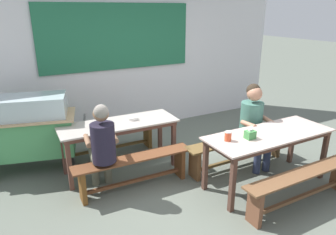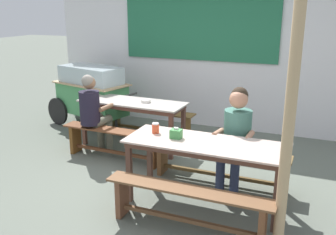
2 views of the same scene
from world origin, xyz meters
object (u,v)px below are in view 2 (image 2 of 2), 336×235
at_px(bench_far_front, 114,140).
at_px(soup_bowl, 146,101).
at_px(dining_table_far, 132,106).
at_px(tissue_box, 176,134).
at_px(dining_table_near, 206,149).
at_px(wooden_support_post, 289,123).
at_px(person_right_near_table, 236,131).
at_px(condiment_jar, 156,128).
at_px(bench_near_front, 187,203).
at_px(food_cart, 91,92).
at_px(person_left_back_turned, 93,109).
at_px(bench_far_back, 149,119).
at_px(bench_near_back, 218,160).

height_order(bench_far_front, soup_bowl, soup_bowl).
distance_m(dining_table_far, tissue_box, 1.89).
bearing_deg(tissue_box, dining_table_near, 0.90).
height_order(dining_table_near, wooden_support_post, wooden_support_post).
height_order(person_right_near_table, condiment_jar, person_right_near_table).
distance_m(bench_near_front, condiment_jar, 1.08).
xyz_separation_m(food_cart, person_right_near_table, (3.12, -1.50, 0.08)).
xyz_separation_m(dining_table_near, bench_far_front, (-1.67, 0.77, -0.39)).
distance_m(dining_table_near, person_right_near_table, 0.59).
bearing_deg(tissue_box, condiment_jar, 165.08).
height_order(bench_near_front, person_left_back_turned, person_left_back_turned).
distance_m(dining_table_far, person_left_back_turned, 0.66).
xyz_separation_m(dining_table_near, bench_near_front, (0.00, -0.60, -0.38)).
bearing_deg(bench_far_front, bench_far_back, 88.48).
relative_size(food_cart, condiment_jar, 14.97).
distance_m(bench_far_front, condiment_jar, 1.34).
relative_size(food_cart, wooden_support_post, 0.74).
relative_size(bench_far_back, bench_far_front, 1.00).
relative_size(dining_table_far, soup_bowl, 11.62).
distance_m(bench_near_back, person_right_near_table, 0.50).
bearing_deg(food_cart, bench_far_back, -3.62).
xyz_separation_m(dining_table_far, dining_table_near, (1.66, -1.36, 0.01)).
bearing_deg(wooden_support_post, person_right_near_table, 121.74).
bearing_deg(person_right_near_table, wooden_support_post, -58.26).
height_order(bench_far_front, tissue_box, tissue_box).
xyz_separation_m(dining_table_far, food_cart, (-1.24, 0.68, -0.01)).
bearing_deg(tissue_box, bench_near_front, -58.73).
xyz_separation_m(dining_table_far, soup_bowl, (0.23, 0.02, 0.11)).
bearing_deg(soup_bowl, wooden_support_post, -40.02).
bearing_deg(soup_bowl, tissue_box, -52.53).
relative_size(bench_far_front, tissue_box, 12.73).
distance_m(dining_table_near, food_cart, 3.55).
bearing_deg(bench_near_front, bench_far_back, 122.66).
bearing_deg(condiment_jar, person_right_near_table, 27.84).
distance_m(bench_far_front, tissue_box, 1.61).
bearing_deg(soup_bowl, dining_table_near, -44.17).
bearing_deg(dining_table_far, bench_far_back, 88.48).
relative_size(dining_table_near, bench_near_back, 1.00).
bearing_deg(person_right_near_table, person_left_back_turned, 172.26).
bearing_deg(person_left_back_turned, wooden_support_post, -25.64).
height_order(bench_far_front, person_right_near_table, person_right_near_table).
xyz_separation_m(person_right_near_table, soup_bowl, (-1.65, 0.85, 0.03)).
height_order(food_cart, wooden_support_post, wooden_support_post).
bearing_deg(wooden_support_post, condiment_jar, 157.40).
distance_m(dining_table_near, soup_bowl, 1.99).
xyz_separation_m(soup_bowl, wooden_support_post, (2.34, -1.96, 0.48)).
xyz_separation_m(person_right_near_table, tissue_box, (-0.58, -0.54, 0.06)).
distance_m(person_left_back_turned, person_right_near_table, 2.31).
xyz_separation_m(bench_near_front, food_cart, (-2.90, 2.64, 0.37)).
bearing_deg(bench_near_back, tissue_box, -120.72).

